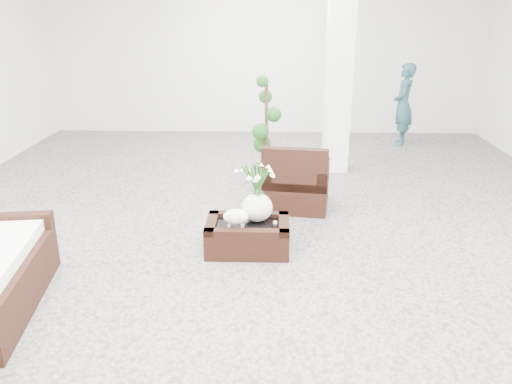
{
  "coord_description": "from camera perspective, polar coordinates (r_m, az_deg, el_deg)",
  "views": [
    {
      "loc": [
        0.17,
        -5.41,
        2.53
      ],
      "look_at": [
        0.0,
        -0.1,
        0.62
      ],
      "focal_mm": 36.03,
      "sensor_mm": 36.0,
      "label": 1
    }
  ],
  "objects": [
    {
      "name": "sheep_figurine",
      "position": [
        5.47,
        -2.25,
        -2.95
      ],
      "size": [
        0.28,
        0.23,
        0.21
      ],
      "primitive_type": "ellipsoid",
      "color": "white",
      "rests_on": "coffee_table"
    },
    {
      "name": "coffee_table",
      "position": [
        5.66,
        -0.93,
        -5.02
      ],
      "size": [
        0.9,
        0.6,
        0.31
      ],
      "primitive_type": "cube",
      "color": "black",
      "rests_on": "ground"
    },
    {
      "name": "tealight",
      "position": [
        5.61,
        2.14,
        -3.38
      ],
      "size": [
        0.04,
        0.04,
        0.03
      ],
      "primitive_type": "cylinder",
      "color": "white",
      "rests_on": "coffee_table"
    },
    {
      "name": "planter_narcissus",
      "position": [
        5.54,
        0.12,
        0.63
      ],
      "size": [
        0.44,
        0.44,
        0.8
      ],
      "primitive_type": null,
      "color": "white",
      "rests_on": "coffee_table"
    },
    {
      "name": "column",
      "position": [
        8.31,
        9.24,
        14.13
      ],
      "size": [
        0.4,
        0.4,
        3.5
      ],
      "primitive_type": "cube",
      "color": "white",
      "rests_on": "ground"
    },
    {
      "name": "ground",
      "position": [
        5.98,
        0.03,
        -5.28
      ],
      "size": [
        11.0,
        11.0,
        0.0
      ],
      "primitive_type": "plane",
      "color": "gray",
      "rests_on": "ground"
    },
    {
      "name": "armchair",
      "position": [
        6.84,
        4.55,
        1.93
      ],
      "size": [
        0.94,
        0.91,
        0.89
      ],
      "primitive_type": "cube",
      "rotation": [
        0.0,
        0.0,
        3.0
      ],
      "color": "black",
      "rests_on": "ground"
    },
    {
      "name": "shopper",
      "position": [
        10.37,
        16.04,
        9.3
      ],
      "size": [
        0.52,
        0.65,
        1.57
      ],
      "primitive_type": "imported",
      "rotation": [
        0.0,
        0.0,
        -1.86
      ],
      "color": "#274F57",
      "rests_on": "ground"
    },
    {
      "name": "topiary",
      "position": [
        7.74,
        1.15,
        6.8
      ],
      "size": [
        0.42,
        0.42,
        1.59
      ],
      "primitive_type": null,
      "color": "#1B4717",
      "rests_on": "ground"
    }
  ]
}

